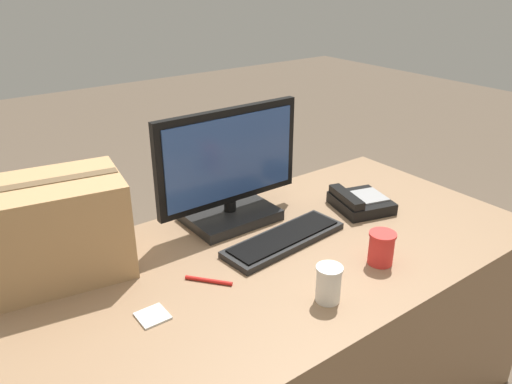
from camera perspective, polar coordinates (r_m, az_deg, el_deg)
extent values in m
cube|color=#8C6B4C|center=(1.87, 2.24, -16.60)|extent=(1.80, 0.90, 0.74)
cube|color=black|center=(1.84, -2.97, -2.62)|extent=(0.32, 0.24, 0.04)
cylinder|color=black|center=(1.82, -2.99, -1.55)|extent=(0.04, 0.04, 0.04)
cube|color=black|center=(1.75, -3.13, 4.07)|extent=(0.57, 0.03, 0.34)
cube|color=#2D4C8C|center=(1.74, -2.82, 3.92)|extent=(0.52, 0.01, 0.29)
cube|color=black|center=(1.70, 3.23, -5.46)|extent=(0.46, 0.18, 0.02)
cube|color=black|center=(1.69, 3.24, -5.05)|extent=(0.42, 0.15, 0.01)
cube|color=black|center=(1.96, 11.92, -1.24)|extent=(0.24, 0.25, 0.04)
cube|color=black|center=(1.91, 10.28, -0.58)|extent=(0.10, 0.20, 0.03)
cube|color=gray|center=(1.97, 12.83, -0.43)|extent=(0.14, 0.15, 0.01)
cylinder|color=white|center=(1.42, 8.28, -10.49)|extent=(0.07, 0.07, 0.10)
cylinder|color=white|center=(1.39, 8.41, -8.64)|extent=(0.08, 0.08, 0.01)
cylinder|color=red|center=(1.61, 14.11, -6.37)|extent=(0.08, 0.08, 0.10)
cylinder|color=red|center=(1.59, 14.30, -4.71)|extent=(0.09, 0.09, 0.01)
cube|color=tan|center=(1.59, -22.00, -3.94)|extent=(0.44, 0.34, 0.30)
cube|color=brown|center=(1.52, -22.89, 1.08)|extent=(0.40, 0.10, 0.00)
cylinder|color=red|center=(1.51, -5.43, -10.04)|extent=(0.10, 0.12, 0.01)
cube|color=silver|center=(1.40, -11.73, -13.71)|extent=(0.08, 0.08, 0.01)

